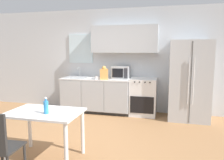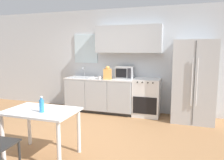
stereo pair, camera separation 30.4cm
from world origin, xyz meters
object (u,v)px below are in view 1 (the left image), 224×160
at_px(refrigerator, 189,80).
at_px(drink_bottle, 46,107).
at_px(coffee_mug, 97,78).
at_px(oven_range, 143,97).
at_px(dining_table, 45,119).
at_px(microwave, 121,72).

distance_m(refrigerator, drink_bottle, 3.40).
distance_m(coffee_mug, drink_bottle, 2.46).
height_order(oven_range, dining_table, oven_range).
bearing_deg(refrigerator, coffee_mug, -175.88).
height_order(oven_range, microwave, microwave).
relative_size(oven_range, drink_bottle, 3.91).
bearing_deg(coffee_mug, oven_range, 11.60).
relative_size(coffee_mug, dining_table, 0.11).
bearing_deg(microwave, dining_table, -102.09).
height_order(coffee_mug, dining_table, coffee_mug).
relative_size(dining_table, drink_bottle, 4.54).
height_order(microwave, coffee_mug, microwave).
relative_size(microwave, drink_bottle, 1.84).
height_order(refrigerator, microwave, refrigerator).
xyz_separation_m(oven_range, coffee_mug, (-1.15, -0.24, 0.47)).
height_order(oven_range, refrigerator, refrigerator).
xyz_separation_m(oven_range, dining_table, (-1.18, -2.61, 0.16)).
height_order(dining_table, drink_bottle, drink_bottle).
bearing_deg(dining_table, microwave, 77.91).
distance_m(coffee_mug, dining_table, 2.39).
relative_size(oven_range, coffee_mug, 8.06).
relative_size(refrigerator, microwave, 4.25).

